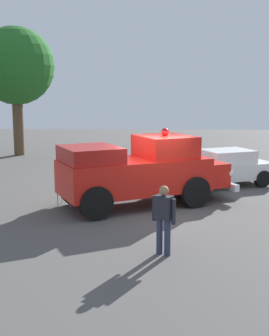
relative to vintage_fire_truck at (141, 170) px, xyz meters
The scene contains 9 objects.
ground_plane 1.37m from the vintage_fire_truck, 130.36° to the left, with size 60.00×60.00×0.00m, color #514F4C.
vintage_fire_truck is the anchor object (origin of this frame).
classic_hot_rod 4.54m from the vintage_fire_truck, 133.79° to the right, with size 4.74×3.45×1.46m.
lawn_chair_near_truck 2.73m from the vintage_fire_truck, ahead, with size 0.55×0.56×1.02m.
lawn_chair_by_car 3.89m from the vintage_fire_truck, 73.22° to the right, with size 0.69×0.69×1.02m.
spectator_seated 2.58m from the vintage_fire_truck, ahead, with size 0.57×0.43×1.29m.
spectator_standing 4.69m from the vintage_fire_truck, 97.99° to the left, with size 0.59×0.45×1.68m.
oak_tree_right 14.46m from the vintage_fire_truck, 57.04° to the right, with size 4.50×4.50×7.48m.
traffic_cone 4.27m from the vintage_fire_truck, 62.84° to the right, with size 0.40×0.40×0.64m.
Camera 1 is at (0.08, 14.40, 3.89)m, focal length 48.37 mm.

